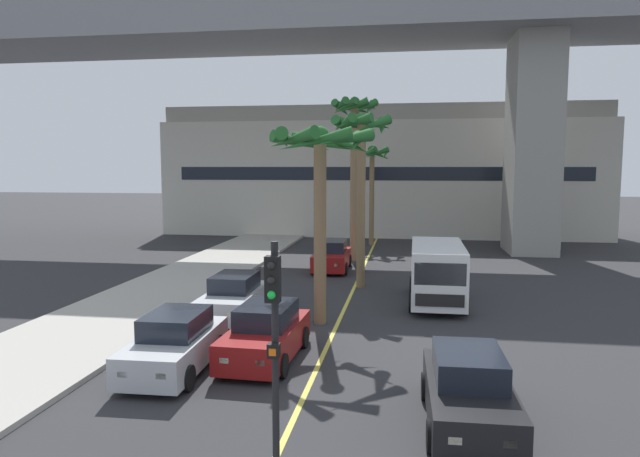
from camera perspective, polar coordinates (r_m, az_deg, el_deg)
sidewalk_left at (r=20.98m, az=-21.52°, el=-9.05°), size 4.80×80.00×0.15m
lane_stripe_center at (r=26.11m, az=3.38°, el=-5.85°), size 0.14×56.00×0.01m
bridge_overpass at (r=38.98m, az=7.00°, el=18.75°), size 66.57×8.00×17.64m
pier_building_backdrop at (r=47.58m, az=5.96°, el=5.57°), size 34.22×8.04×10.09m
car_queue_front at (r=12.94m, az=14.43°, el=-15.34°), size 1.89×4.13×1.56m
car_queue_second at (r=30.31m, az=1.18°, el=-2.79°), size 1.90×4.14×1.56m
car_queue_third at (r=16.10m, az=-14.10°, el=-11.02°), size 1.92×4.14×1.56m
car_queue_fourth at (r=21.15m, az=-8.48°, el=-6.77°), size 1.85×4.11×1.56m
car_queue_fifth at (r=16.57m, az=-5.37°, el=-10.36°), size 1.95×4.16×1.56m
delivery_van at (r=23.31m, az=11.49°, el=-4.20°), size 2.19×5.27×2.36m
traffic_light_median_near at (r=9.69m, az=-4.54°, el=-10.07°), size 0.24×0.37×4.20m
palm_tree_near_median at (r=25.68m, az=4.09°, el=7.85°), size 2.83×2.84×7.76m
palm_tree_mid_median at (r=39.77m, az=5.15°, el=6.27°), size 2.64×2.72×6.88m
palm_tree_far_median at (r=33.26m, az=3.38°, el=9.16°), size 2.76×2.78×9.33m
palm_tree_farthest_median at (r=19.57m, az=0.08°, el=6.48°), size 3.71×3.73×6.77m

